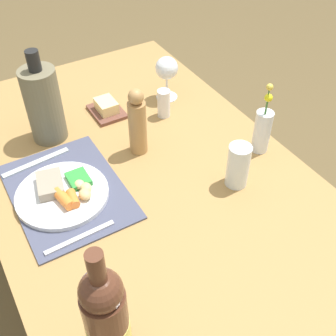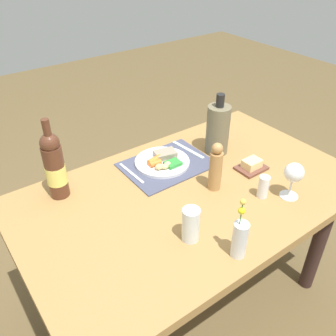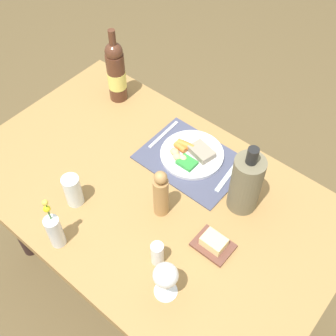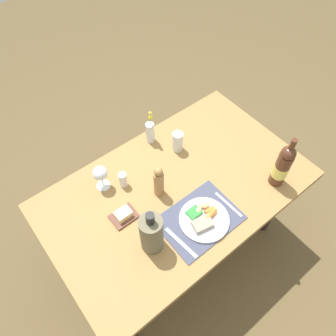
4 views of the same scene
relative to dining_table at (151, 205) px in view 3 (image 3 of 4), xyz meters
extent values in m
plane|color=brown|center=(0.00, 0.00, -0.62)|extent=(8.00, 8.00, 0.00)
cube|color=#A17742|center=(0.00, 0.00, 0.07)|extent=(1.42, 0.87, 0.04)
cylinder|color=#35231F|center=(-0.58, -0.31, -0.29)|extent=(0.07, 0.07, 0.68)
cylinder|color=#35231F|center=(0.58, -0.31, -0.29)|extent=(0.07, 0.07, 0.68)
cylinder|color=#35231F|center=(0.58, 0.31, -0.29)|extent=(0.07, 0.07, 0.68)
cube|color=#454960|center=(-0.03, -0.22, 0.10)|extent=(0.39, 0.29, 0.01)
cylinder|color=white|center=(-0.02, -0.23, 0.11)|extent=(0.25, 0.25, 0.01)
cube|color=gray|center=(-0.05, -0.25, 0.13)|extent=(0.11, 0.09, 0.03)
cylinder|color=orange|center=(0.02, -0.24, 0.13)|extent=(0.07, 0.04, 0.03)
cylinder|color=orange|center=(0.03, -0.22, 0.13)|extent=(0.06, 0.03, 0.03)
ellipsoid|color=#D1C282|center=(-0.01, -0.18, 0.12)|extent=(0.03, 0.03, 0.02)
ellipsoid|color=#CEBB77|center=(0.01, -0.17, 0.13)|extent=(0.04, 0.03, 0.02)
ellipsoid|color=tan|center=(0.03, -0.19, 0.13)|extent=(0.04, 0.03, 0.03)
cube|color=green|center=(-0.03, -0.18, 0.12)|extent=(0.07, 0.06, 0.02)
cube|color=silver|center=(-0.18, -0.25, 0.10)|extent=(0.04, 0.21, 0.00)
cube|color=silver|center=(0.14, -0.25, 0.10)|extent=(0.02, 0.18, 0.00)
cube|color=brown|center=(-0.32, 0.04, 0.10)|extent=(0.13, 0.10, 0.01)
cube|color=#F4D48D|center=(-0.32, 0.04, 0.12)|extent=(0.08, 0.06, 0.04)
cylinder|color=#532D1D|center=(0.45, -0.30, 0.21)|extent=(0.08, 0.08, 0.23)
sphere|color=#532D1D|center=(0.45, -0.30, 0.34)|extent=(0.07, 0.07, 0.07)
cylinder|color=#532D1D|center=(0.45, -0.30, 0.39)|extent=(0.03, 0.03, 0.09)
cylinder|color=#F1E169|center=(0.45, -0.30, 0.20)|extent=(0.08, 0.08, 0.08)
cylinder|color=silver|center=(0.18, 0.21, 0.16)|extent=(0.06, 0.06, 0.13)
cylinder|color=silver|center=(0.18, 0.21, 0.13)|extent=(0.06, 0.06, 0.07)
cylinder|color=silver|center=(0.09, 0.36, 0.16)|extent=(0.05, 0.05, 0.14)
cylinder|color=#3F7233|center=(0.10, 0.35, 0.19)|extent=(0.00, 0.00, 0.19)
sphere|color=yellow|center=(0.10, 0.35, 0.29)|extent=(0.02, 0.02, 0.02)
cylinder|color=#3F7233|center=(0.10, 0.35, 0.21)|extent=(0.00, 0.00, 0.23)
sphere|color=gold|center=(0.10, 0.35, 0.32)|extent=(0.02, 0.02, 0.02)
cylinder|color=#6D644A|center=(-0.29, -0.17, 0.21)|extent=(0.11, 0.11, 0.24)
cylinder|color=black|center=(-0.29, -0.17, 0.36)|extent=(0.04, 0.04, 0.06)
cylinder|color=white|center=(-0.21, 0.20, 0.14)|extent=(0.04, 0.04, 0.10)
cylinder|color=white|center=(-0.30, 0.26, 0.10)|extent=(0.07, 0.07, 0.00)
cylinder|color=white|center=(-0.30, 0.26, 0.14)|extent=(0.01, 0.01, 0.08)
sphere|color=white|center=(-0.30, 0.26, 0.21)|extent=(0.08, 0.08, 0.08)
cylinder|color=#AF804A|center=(-0.09, 0.04, 0.18)|extent=(0.05, 0.05, 0.17)
sphere|color=#AF804A|center=(-0.09, 0.04, 0.29)|extent=(0.05, 0.05, 0.05)
camera|label=1|loc=(0.82, -0.39, 0.94)|focal=45.57mm
camera|label=2|loc=(0.78, 0.90, 1.02)|focal=38.62mm
camera|label=3|loc=(-0.65, 0.67, 1.38)|focal=45.68mm
camera|label=4|loc=(-0.62, -0.70, 1.57)|focal=34.80mm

